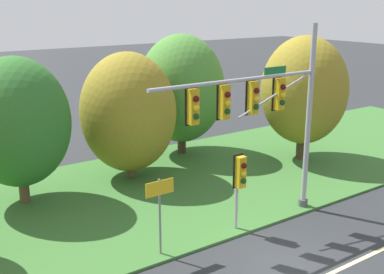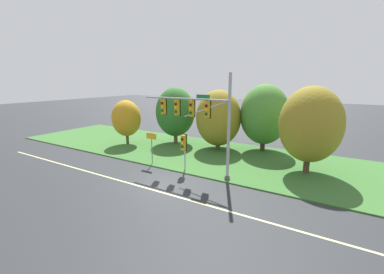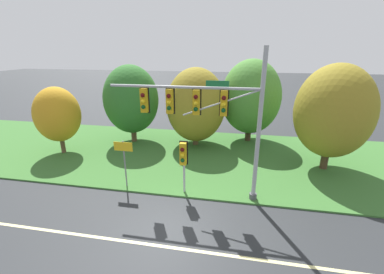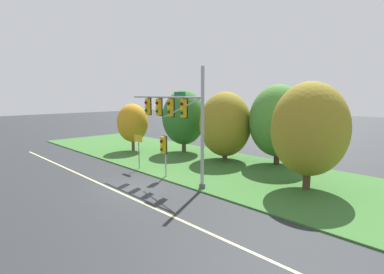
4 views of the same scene
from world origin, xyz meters
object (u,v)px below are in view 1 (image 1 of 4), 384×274
(tree_left_of_mast, at_px, (17,122))
(tree_behind_signpost, at_px, (128,112))
(tree_mid_verge, at_px, (181,89))
(route_sign_post, at_px, (160,203))
(traffic_signal_mast, at_px, (265,108))
(pedestrian_signal_near_kerb, at_px, (240,176))
(tree_tall_centre, at_px, (304,90))

(tree_left_of_mast, distance_m, tree_behind_signpost, 5.38)
(tree_mid_verge, bearing_deg, route_sign_post, -127.24)
(traffic_signal_mast, height_order, tree_mid_verge, traffic_signal_mast)
(pedestrian_signal_near_kerb, height_order, tree_behind_signpost, tree_behind_signpost)
(traffic_signal_mast, distance_m, route_sign_post, 5.45)
(route_sign_post, bearing_deg, pedestrian_signal_near_kerb, -2.40)
(route_sign_post, bearing_deg, tree_behind_signpost, 69.75)
(traffic_signal_mast, distance_m, tree_left_of_mast, 10.39)
(tree_mid_verge, bearing_deg, pedestrian_signal_near_kerb, -111.09)
(tree_behind_signpost, bearing_deg, traffic_signal_mast, -75.73)
(pedestrian_signal_near_kerb, height_order, tree_left_of_mast, tree_left_of_mast)
(route_sign_post, relative_size, tree_behind_signpost, 0.44)
(traffic_signal_mast, bearing_deg, pedestrian_signal_near_kerb, -173.60)
(traffic_signal_mast, height_order, route_sign_post, traffic_signal_mast)
(traffic_signal_mast, height_order, tree_tall_centre, traffic_signal_mast)
(tree_left_of_mast, xyz_separation_m, tree_mid_verge, (9.68, 2.02, 0.17))
(tree_left_of_mast, bearing_deg, route_sign_post, -70.64)
(tree_left_of_mast, bearing_deg, pedestrian_signal_near_kerb, -51.15)
(route_sign_post, relative_size, tree_mid_verge, 0.41)
(tree_left_of_mast, bearing_deg, tree_behind_signpost, 2.46)
(tree_behind_signpost, bearing_deg, pedestrian_signal_near_kerb, -85.13)
(traffic_signal_mast, xyz_separation_m, pedestrian_signal_near_kerb, (-1.27, -0.14, -2.46))
(pedestrian_signal_near_kerb, distance_m, tree_tall_centre, 9.96)
(tree_tall_centre, bearing_deg, traffic_signal_mast, -147.48)
(route_sign_post, bearing_deg, traffic_signal_mast, -0.03)
(traffic_signal_mast, relative_size, tree_left_of_mast, 1.21)
(pedestrian_signal_near_kerb, distance_m, route_sign_post, 3.46)
(route_sign_post, bearing_deg, tree_tall_centre, 21.17)
(route_sign_post, height_order, tree_mid_verge, tree_mid_verge)
(pedestrian_signal_near_kerb, height_order, tree_mid_verge, tree_mid_verge)
(tree_left_of_mast, relative_size, tree_mid_verge, 0.94)
(traffic_signal_mast, bearing_deg, tree_left_of_mast, 134.83)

